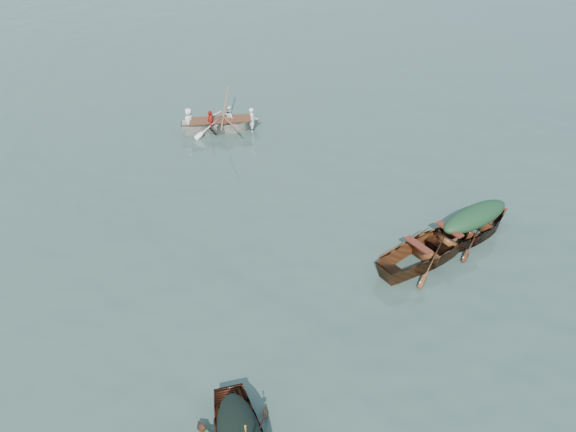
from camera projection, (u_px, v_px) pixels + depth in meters
name	position (u px, v px, depth m)	size (l,w,h in m)	color
ground	(330.00, 328.00, 12.19)	(140.00, 140.00, 0.00)	#344840
green_tarp_boat	(470.00, 238.00, 14.83)	(1.27, 4.07, 0.93)	#44200F
open_wooden_boat	(430.00, 258.00, 14.13)	(1.42, 4.57, 1.08)	brown
rowed_boat	(221.00, 131.00, 19.94)	(1.17, 3.91, 0.91)	white
green_tarp_cover	(475.00, 215.00, 14.41)	(0.70, 2.24, 0.52)	#15331B
thwart_benches	(433.00, 240.00, 13.81)	(0.85, 2.29, 0.04)	#491A11
rowers	(220.00, 109.00, 19.46)	(1.05, 2.73, 0.76)	silver
oars	(221.00, 119.00, 19.66)	(2.60, 0.60, 0.06)	brown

